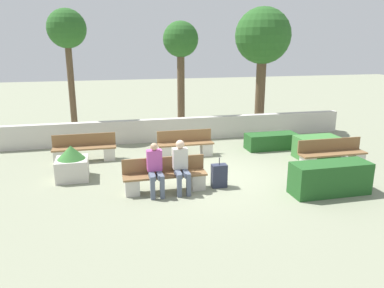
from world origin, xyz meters
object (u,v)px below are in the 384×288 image
(planter_corner_left, at_px, (72,163))
(tree_center_left, at_px, (181,44))
(bench_front, at_px, (165,178))
(bench_right_side, at_px, (85,151))
(bench_back, at_px, (186,146))
(tree_leftmost, at_px, (67,33))
(tree_center_right, at_px, (263,38))
(person_seated_man, at_px, (181,164))
(person_seated_woman, at_px, (155,167))
(bench_left_side, at_px, (332,156))
(suitcase, at_px, (219,176))

(planter_corner_left, height_order, tree_center_left, tree_center_left)
(bench_front, distance_m, bench_right_side, 3.83)
(bench_right_side, height_order, bench_back, same)
(tree_leftmost, distance_m, tree_center_right, 7.99)
(tree_center_right, bearing_deg, person_seated_man, -127.46)
(person_seated_woman, bearing_deg, bench_left_side, 8.64)
(bench_front, xyz_separation_m, bench_back, (1.20, 2.93, -0.01))
(bench_right_side, distance_m, bench_back, 3.36)
(tree_center_right, bearing_deg, bench_back, -140.90)
(bench_right_side, height_order, planter_corner_left, planter_corner_left)
(bench_right_side, xyz_separation_m, person_seated_woman, (1.88, -3.32, 0.39))
(bench_back, distance_m, suitcase, 3.01)
(bench_right_side, relative_size, planter_corner_left, 2.06)
(suitcase, relative_size, tree_center_left, 0.18)
(bench_back, bearing_deg, bench_front, -106.69)
(planter_corner_left, bearing_deg, tree_center_left, 50.86)
(bench_left_side, relative_size, planter_corner_left, 2.20)
(bench_right_side, relative_size, tree_center_left, 0.44)
(bench_right_side, height_order, suitcase, bench_right_side)
(person_seated_man, relative_size, suitcase, 1.64)
(tree_center_left, bearing_deg, person_seated_woman, -107.06)
(person_seated_man, bearing_deg, tree_leftmost, 114.59)
(suitcase, bearing_deg, tree_leftmost, 121.90)
(bench_right_side, distance_m, suitcase, 4.85)
(planter_corner_left, relative_size, suitcase, 1.19)
(bench_right_side, xyz_separation_m, planter_corner_left, (-0.28, -1.69, 0.12))
(bench_left_side, relative_size, person_seated_woman, 1.64)
(planter_corner_left, bearing_deg, bench_front, -31.34)
(bench_right_side, xyz_separation_m, suitcase, (3.61, -3.24, -0.03))
(bench_back, xyz_separation_m, tree_leftmost, (-3.85, 3.62, 3.80))
(bench_front, distance_m, planter_corner_left, 2.84)
(person_seated_woman, bearing_deg, suitcase, 2.52)
(bench_front, distance_m, person_seated_man, 0.60)
(person_seated_woman, xyz_separation_m, suitcase, (1.73, 0.08, -0.42))
(bench_right_side, distance_m, person_seated_man, 4.20)
(person_seated_man, bearing_deg, bench_front, 160.80)
(bench_left_side, height_order, tree_center_left, tree_center_left)
(bench_front, height_order, bench_left_side, same)
(person_seated_man, bearing_deg, tree_center_left, 78.20)
(planter_corner_left, relative_size, tree_center_left, 0.21)
(suitcase, relative_size, tree_leftmost, 0.16)
(bench_back, relative_size, tree_leftmost, 0.38)
(bench_front, relative_size, bench_left_side, 1.00)
(bench_front, relative_size, tree_center_left, 0.47)
(person_seated_man, xyz_separation_m, planter_corner_left, (-2.83, 1.62, -0.30))
(tree_center_left, height_order, tree_center_right, tree_center_right)
(tree_center_left, bearing_deg, suitcase, -93.16)
(bench_left_side, bearing_deg, bench_front, -161.51)
(bench_left_side, xyz_separation_m, suitcase, (-3.93, -0.79, -0.03))
(tree_leftmost, bearing_deg, bench_front, -67.93)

